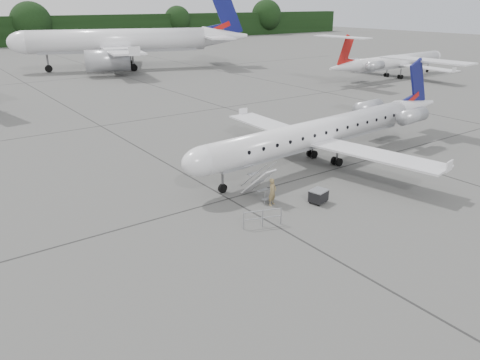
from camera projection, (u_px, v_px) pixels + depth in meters
ground at (369, 203)px, 29.36m from camera, size 320.00×320.00×0.00m
main_regional_jet at (318, 120)px, 35.13m from camera, size 28.63×21.57×6.99m
airstair at (258, 182)px, 29.60m from camera, size 1.02×2.42×2.19m
passenger at (272, 192)px, 28.73m from camera, size 0.74×0.60×1.74m
safety_railing at (263, 219)px, 26.04m from camera, size 2.10×0.80×1.00m
baggage_cart at (318, 196)px, 29.18m from camera, size 1.23×1.08×0.92m
bg_narrowbody at (118, 29)px, 84.09m from camera, size 47.04×39.99×14.35m
bg_regional_right at (399, 55)px, 76.53m from camera, size 28.81×21.49×7.28m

